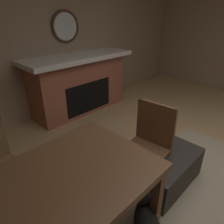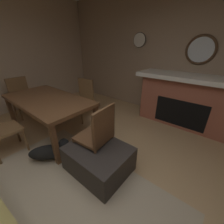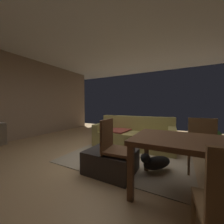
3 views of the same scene
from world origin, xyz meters
TOP-DOWN VIEW (x-y plane):
  - floor at (0.00, 0.00)m, footprint 8.53×8.53m
  - wall_back_fireplace_side at (0.00, -3.09)m, footprint 7.50×0.12m
  - area_rug at (0.31, 0.18)m, footprint 2.60×2.00m
  - fireplace at (-0.21, -2.71)m, footprint 2.05×0.76m
  - round_wall_mirror at (-0.21, -3.00)m, footprint 0.56×0.05m
  - ottoman_coffee_table at (0.31, -0.56)m, footprint 0.83×0.67m
  - tv_remote at (0.32, -0.60)m, footprint 0.06×0.16m
  - dining_table at (1.71, -0.66)m, footprint 1.83×0.94m
  - dining_chair_west at (0.40, -0.66)m, footprint 0.48×0.48m
  - dining_chair_east at (3.02, -0.66)m, footprint 0.45×0.45m
  - dining_chair_south at (1.72, -1.52)m, footprint 0.48×0.48m
  - small_dog at (1.00, -0.22)m, footprint 0.52×0.56m
  - wall_clock at (1.18, -3.00)m, footprint 0.35×0.03m

SIDE VIEW (x-z plane):
  - floor at x=0.00m, z-range 0.00..0.00m
  - area_rug at x=0.31m, z-range 0.00..0.01m
  - small_dog at x=1.00m, z-range 0.02..0.33m
  - ottoman_coffee_table at x=0.31m, z-range 0.00..0.38m
  - tv_remote at x=0.32m, z-range 0.38..0.40m
  - dining_chair_west at x=0.40m, z-range 0.06..0.99m
  - dining_chair_east at x=3.02m, z-range 0.06..0.99m
  - dining_chair_south at x=1.72m, z-range 0.06..0.99m
  - fireplace at x=-0.21m, z-range 0.01..1.10m
  - dining_table at x=1.71m, z-range 0.30..1.04m
  - wall_back_fireplace_side at x=0.00m, z-range 0.00..2.85m
  - round_wall_mirror at x=-0.21m, z-range 1.26..1.82m
  - wall_clock at x=1.18m, z-range 1.56..1.91m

